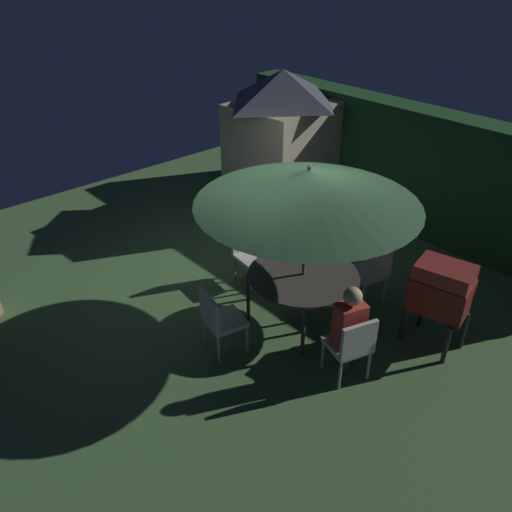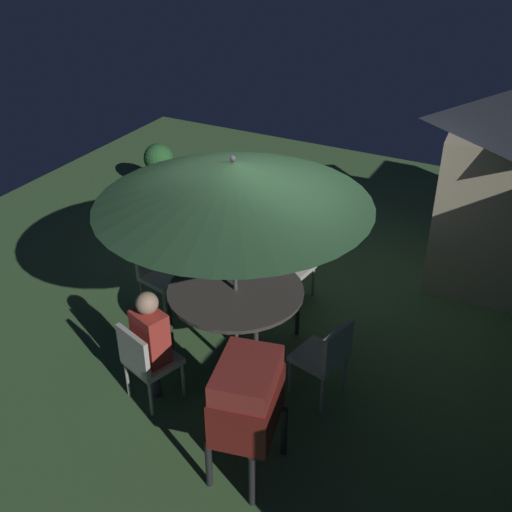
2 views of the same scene
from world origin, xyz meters
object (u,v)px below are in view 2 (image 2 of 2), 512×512
patio_table (236,293)px  chair_near_shed (145,359)px  chair_far_side (326,355)px  chair_toward_hedge (296,260)px  patio_umbrella (233,183)px  chair_toward_house (159,270)px  bbq_grill (247,398)px  person_in_red (150,334)px  potted_plant_by_shed (159,164)px

patio_table → chair_near_shed: bearing=-18.0°
chair_far_side → chair_toward_hedge: 1.83m
patio_umbrella → chair_toward_house: (-0.27, -1.22, -1.50)m
patio_umbrella → bbq_grill: 2.10m
bbq_grill → person_in_red: 1.34m
patio_umbrella → chair_toward_hedge: patio_umbrella is taller
bbq_grill → potted_plant_by_shed: bearing=-137.7°
chair_toward_house → potted_plant_by_shed: chair_toward_house is taller
patio_umbrella → chair_toward_house: size_ratio=3.11×
patio_table → chair_near_shed: size_ratio=1.64×
chair_toward_hedge → chair_toward_house: (0.98, -1.37, 0.00)m
patio_table → person_in_red: person_in_red is taller
patio_table → patio_umbrella: (-0.00, 0.00, 1.30)m
chair_near_shed → chair_toward_hedge: 2.46m
chair_toward_house → person_in_red: person_in_red is taller
chair_toward_hedge → person_in_red: (2.32, -0.50, 0.26)m
potted_plant_by_shed → patio_umbrella: bearing=46.2°
chair_near_shed → person_in_red: 0.28m
patio_umbrella → person_in_red: bearing=-18.0°
bbq_grill → potted_plant_by_shed: (-4.51, -4.10, -0.35)m
patio_umbrella → chair_far_side: 1.93m
patio_umbrella → potted_plant_by_shed: patio_umbrella is taller
chair_toward_hedge → potted_plant_by_shed: (-1.79, -3.32, -0.02)m
chair_toward_hedge → chair_far_side: bearing=33.9°
chair_far_side → chair_toward_house: size_ratio=1.00×
potted_plant_by_shed → patio_table: bearing=46.2°
patio_umbrella → chair_toward_hedge: size_ratio=3.11×
patio_table → person_in_red: (1.07, -0.35, 0.06)m
bbq_grill → chair_near_shed: bearing=-103.6°
bbq_grill → person_in_red: bearing=-107.3°
patio_table → chair_near_shed: 1.23m
patio_table → potted_plant_by_shed: (-3.04, -3.17, -0.23)m
chair_near_shed → person_in_red: size_ratio=0.71×
person_in_red → chair_near_shed: bearing=-18.0°
patio_umbrella → chair_toward_hedge: 1.96m
chair_far_side → potted_plant_by_shed: (-3.31, -4.35, -0.02)m
chair_toward_hedge → patio_table: bearing=-6.9°
person_in_red → potted_plant_by_shed: bearing=-145.5°
patio_table → bbq_grill: bbq_grill is taller
bbq_grill → chair_far_side: bearing=168.5°
potted_plant_by_shed → chair_toward_hedge: bearing=61.7°
bbq_grill → potted_plant_by_shed: bbq_grill is taller
patio_table → chair_near_shed: chair_near_shed is taller
chair_near_shed → chair_toward_hedge: same height
bbq_grill → potted_plant_by_shed: 6.10m
chair_far_side → chair_toward_house: 2.45m
patio_table → potted_plant_by_shed: bearing=-133.8°
patio_table → person_in_red: 1.13m
chair_near_shed → potted_plant_by_shed: (-4.19, -2.80, -0.02)m
patio_table → chair_far_side: 1.22m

